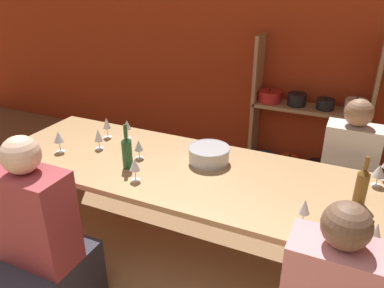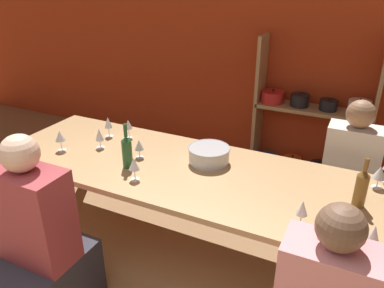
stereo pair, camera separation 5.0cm
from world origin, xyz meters
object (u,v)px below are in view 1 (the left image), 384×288
Objects in this scene: mixing_bowl at (209,154)px; wine_glass_empty_c at (305,208)px; wine_glass_red_a at (127,125)px; wine_glass_white_a at (376,232)px; person_far_a at (344,185)px; shelf_unit at (307,128)px; wine_bottle_dark at (127,151)px; person_near_b at (43,256)px; wine_glass_empty_d at (379,171)px; wine_glass_red_b at (107,124)px; wine_glass_empty_a at (98,136)px; wine_bottle_green at (362,186)px; dining_table at (186,177)px; wine_glass_red_c at (59,138)px; wine_glass_empty_e at (139,146)px; wine_glass_white_b at (135,165)px.

wine_glass_empty_c is at bearing -32.76° from mixing_bowl.
wine_glass_white_a is (1.89, -0.65, -0.01)m from wine_glass_red_a.
person_far_a is (-0.17, 1.16, -0.41)m from wine_glass_white_a.
shelf_unit reaches higher than person_far_a.
shelf_unit is at bearing 61.41° from wine_bottle_dark.
person_near_b is at bearing -114.00° from shelf_unit.
person_far_a is at bearing 110.88° from wine_glass_empty_d.
wine_glass_red_b is (-0.17, -0.05, 0.00)m from wine_glass_red_a.
wine_glass_red_b is at bearing 109.66° from wine_glass_empty_a.
wine_glass_red_a is (-1.81, 0.24, -0.01)m from wine_bottle_green.
dining_table is 8.89× the size of wine_bottle_dark.
shelf_unit is at bearing 47.12° from wine_glass_red_a.
wine_glass_empty_d is at bearing 11.96° from wine_glass_red_c.
person_far_a is 2.31m from person_near_b.
person_near_b reaches higher than mixing_bowl.
wine_glass_red_c reaches higher than wine_glass_white_a.
person_near_b is (-1.75, -0.52, -0.39)m from wine_glass_white_a.
wine_bottle_dark is 0.16m from wine_glass_empty_e.
shelf_unit reaches higher than dining_table.
wine_glass_empty_e is (-0.99, -1.64, 0.30)m from shelf_unit.
wine_glass_red_b is (-0.46, 0.38, -0.01)m from wine_bottle_dark.
wine_glass_empty_c is at bearing -7.53° from wine_bottle_dark.
wine_glass_empty_d is (0.37, 0.64, -0.01)m from wine_glass_empty_c.
wine_glass_red_a is at bearing 136.21° from wine_glass_empty_e.
mixing_bowl is 0.25× the size of person_near_b.
person_near_b is at bearing -121.14° from mixing_bowl.
wine_bottle_green is 0.26× the size of person_near_b.
person_near_b is at bearing -163.46° from wine_glass_white_a.
dining_table is 18.47× the size of wine_glass_white_a.
wine_glass_white_a is at bearing -10.91° from wine_glass_empty_a.
wine_glass_white_a is at bearing -7.83° from wine_glass_empty_c.
wine_glass_empty_a is at bearing 178.94° from wine_glass_empty_e.
wine_glass_red_a is at bearing 158.77° from wine_glass_empty_c.
wine_bottle_green reaches higher than wine_glass_red_b.
wine_glass_white_a is 1.04× the size of wine_glass_empty_d.
wine_glass_empty_a is 0.22m from wine_glass_red_b.
person_far_a reaches higher than wine_glass_red_c.
wine_bottle_green is at bearing 29.11° from person_near_b.
mixing_bowl is 0.97× the size of wine_bottle_green.
wine_glass_empty_a is 1.13× the size of wine_glass_empty_e.
wine_glass_red_b reaches higher than mixing_bowl.
wine_glass_red_c is 0.96m from person_near_b.
dining_table is at bearing -123.05° from mixing_bowl.
wine_glass_white_b is at bearing 39.86° from person_far_a.
shelf_unit is 8.68× the size of wine_glass_red_c.
shelf_unit is 1.75m from dining_table.
person_near_b is (-0.15, -0.73, -0.41)m from wine_bottle_dark.
wine_glass_red_c is (-2.22, 0.21, 0.01)m from wine_glass_white_a.
wine_glass_empty_e is at bearing 179.50° from dining_table.
shelf_unit reaches higher than wine_glass_red_a.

